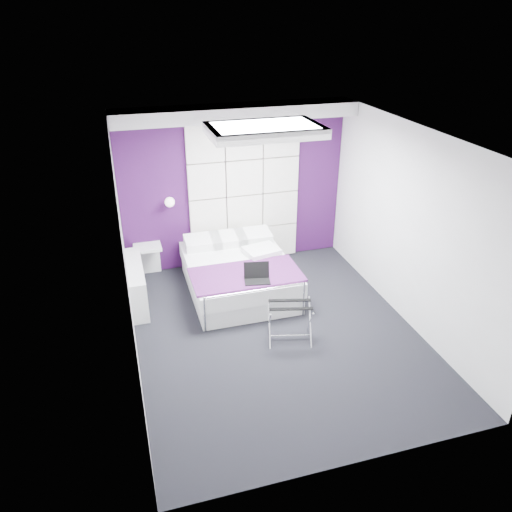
{
  "coord_description": "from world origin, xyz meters",
  "views": [
    {
      "loc": [
        -1.78,
        -5.13,
        3.89
      ],
      "look_at": [
        -0.18,
        0.35,
        1.0
      ],
      "focal_mm": 35.0,
      "sensor_mm": 36.0,
      "label": 1
    }
  ],
  "objects_px": {
    "bed": "(238,274)",
    "laptop": "(256,276)",
    "wall_lamp": "(169,201)",
    "nightstand": "(147,247)",
    "luggage_rack": "(290,322)",
    "radiator": "(137,284)"
  },
  "relations": [
    {
      "from": "bed",
      "to": "laptop",
      "type": "height_order",
      "value": "laptop"
    },
    {
      "from": "wall_lamp",
      "to": "nightstand",
      "type": "distance_m",
      "value": 0.81
    },
    {
      "from": "wall_lamp",
      "to": "nightstand",
      "type": "xyz_separation_m",
      "value": [
        -0.4,
        -0.04,
        -0.7
      ]
    },
    {
      "from": "wall_lamp",
      "to": "luggage_rack",
      "type": "bearing_deg",
      "value": -62.47
    },
    {
      "from": "radiator",
      "to": "nightstand",
      "type": "bearing_deg",
      "value": 71.57
    },
    {
      "from": "radiator",
      "to": "laptop",
      "type": "xyz_separation_m",
      "value": [
        1.57,
        -0.74,
        0.28
      ]
    },
    {
      "from": "bed",
      "to": "laptop",
      "type": "bearing_deg",
      "value": -82.11
    },
    {
      "from": "laptop",
      "to": "wall_lamp",
      "type": "bearing_deg",
      "value": 132.58
    },
    {
      "from": "radiator",
      "to": "wall_lamp",
      "type": "bearing_deg",
      "value": 49.9
    },
    {
      "from": "nightstand",
      "to": "wall_lamp",
      "type": "bearing_deg",
      "value": 5.71
    },
    {
      "from": "radiator",
      "to": "luggage_rack",
      "type": "height_order",
      "value": "radiator"
    },
    {
      "from": "bed",
      "to": "radiator",
      "type": "bearing_deg",
      "value": 176.59
    },
    {
      "from": "radiator",
      "to": "laptop",
      "type": "distance_m",
      "value": 1.76
    },
    {
      "from": "radiator",
      "to": "laptop",
      "type": "relative_size",
      "value": 3.48
    },
    {
      "from": "bed",
      "to": "nightstand",
      "type": "xyz_separation_m",
      "value": [
        -1.24,
        0.81,
        0.24
      ]
    },
    {
      "from": "wall_lamp",
      "to": "luggage_rack",
      "type": "distance_m",
      "value": 2.7
    },
    {
      "from": "bed",
      "to": "luggage_rack",
      "type": "height_order",
      "value": "bed"
    },
    {
      "from": "radiator",
      "to": "luggage_rack",
      "type": "bearing_deg",
      "value": -39.27
    },
    {
      "from": "wall_lamp",
      "to": "bed",
      "type": "height_order",
      "value": "wall_lamp"
    },
    {
      "from": "laptop",
      "to": "radiator",
      "type": "bearing_deg",
      "value": 165.49
    },
    {
      "from": "wall_lamp",
      "to": "luggage_rack",
      "type": "xyz_separation_m",
      "value": [
        1.17,
        -2.24,
        -0.95
      ]
    },
    {
      "from": "wall_lamp",
      "to": "laptop",
      "type": "relative_size",
      "value": 0.43
    }
  ]
}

